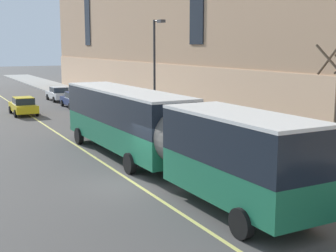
# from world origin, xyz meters

# --- Properties ---
(ground_plane) EXTENTS (260.00, 260.00, 0.00)m
(ground_plane) POSITION_xyz_m (0.00, 0.00, 0.00)
(ground_plane) COLOR #4C4947
(sidewalk) EXTENTS (5.07, 160.00, 0.15)m
(sidewalk) POSITION_xyz_m (8.93, 3.00, 0.07)
(sidewalk) COLOR #9E9B93
(sidewalk) RESTS_ON ground
(city_bus) EXTENTS (3.14, 19.81, 3.64)m
(city_bus) POSITION_xyz_m (1.93, 1.43, 2.11)
(city_bus) COLOR #1E704C
(city_bus) RESTS_ON ground
(parked_car_champagne_0) EXTENTS (2.08, 4.36, 1.56)m
(parked_car_champagne_0) POSITION_xyz_m (5.30, 16.94, 0.78)
(parked_car_champagne_0) COLOR #BCAD89
(parked_car_champagne_0) RESTS_ON ground
(parked_car_black_1) EXTENTS (2.11, 4.57, 1.56)m
(parked_car_black_1) POSITION_xyz_m (5.16, 1.79, 0.78)
(parked_car_black_1) COLOR black
(parked_car_black_1) RESTS_ON ground
(parked_car_darkgray_4) EXTENTS (1.94, 4.43, 1.56)m
(parked_car_darkgray_4) POSITION_xyz_m (5.24, 8.52, 0.78)
(parked_car_darkgray_4) COLOR #4C4C51
(parked_car_darkgray_4) RESTS_ON ground
(parked_car_white_5) EXTENTS (2.01, 4.71, 1.56)m
(parked_car_white_5) POSITION_xyz_m (5.31, 33.13, 0.78)
(parked_car_white_5) COLOR silver
(parked_car_white_5) RESTS_ON ground
(parked_car_navy_6) EXTENTS (2.05, 4.72, 1.56)m
(parked_car_navy_6) POSITION_xyz_m (5.27, 26.56, 0.78)
(parked_car_navy_6) COLOR navy
(parked_car_navy_6) RESTS_ON ground
(taxi_cab) EXTENTS (2.04, 4.51, 1.56)m
(taxi_cab) POSITION_xyz_m (-0.16, 23.87, 0.78)
(taxi_cab) COLOR yellow
(taxi_cab) RESTS_ON ground
(street_lamp) EXTENTS (0.36, 1.48, 7.63)m
(street_lamp) POSITION_xyz_m (6.99, 11.90, 4.76)
(street_lamp) COLOR #2D2D30
(street_lamp) RESTS_ON sidewalk
(fire_hydrant) EXTENTS (0.42, 0.24, 0.72)m
(fire_hydrant) POSITION_xyz_m (6.89, 1.24, 0.49)
(fire_hydrant) COLOR red
(fire_hydrant) RESTS_ON sidewalk
(lane_centerline) EXTENTS (0.16, 140.00, 0.01)m
(lane_centerline) POSITION_xyz_m (0.23, 3.00, 0.00)
(lane_centerline) COLOR #E0D66B
(lane_centerline) RESTS_ON ground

